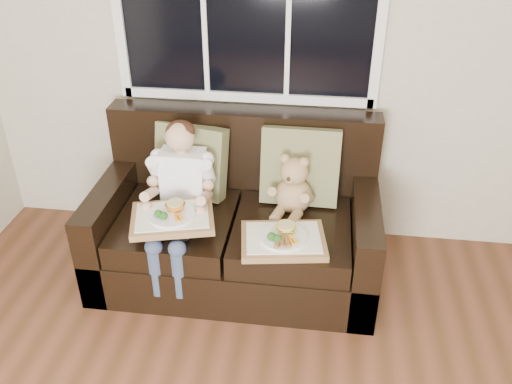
# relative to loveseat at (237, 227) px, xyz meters

# --- Properties ---
(room_walls) EXTENTS (4.52, 5.02, 2.71)m
(room_walls) POSITION_rel_loveseat_xyz_m (0.51, -2.02, 1.28)
(room_walls) COLOR beige
(room_walls) RESTS_ON ground
(loveseat) EXTENTS (1.70, 0.92, 0.96)m
(loveseat) POSITION_rel_loveseat_xyz_m (0.00, 0.00, 0.00)
(loveseat) COLOR black
(loveseat) RESTS_ON ground
(pillow_left) EXTENTS (0.49, 0.30, 0.46)m
(pillow_left) POSITION_rel_loveseat_xyz_m (-0.31, 0.15, 0.37)
(pillow_left) COLOR olive
(pillow_left) RESTS_ON loveseat
(pillow_right) EXTENTS (0.48, 0.22, 0.49)m
(pillow_right) POSITION_rel_loveseat_xyz_m (0.37, 0.15, 0.38)
(pillow_right) COLOR olive
(pillow_right) RESTS_ON loveseat
(child) EXTENTS (0.38, 0.60, 0.86)m
(child) POSITION_rel_loveseat_xyz_m (-0.32, -0.12, 0.33)
(child) COLOR white
(child) RESTS_ON loveseat
(teddy_bear) EXTENTS (0.26, 0.31, 0.39)m
(teddy_bear) POSITION_rel_loveseat_xyz_m (0.34, 0.01, 0.29)
(teddy_bear) COLOR #A28055
(teddy_bear) RESTS_ON loveseat
(tray_left) EXTENTS (0.53, 0.45, 0.10)m
(tray_left) POSITION_rel_loveseat_xyz_m (-0.31, -0.33, 0.27)
(tray_left) COLOR olive
(tray_left) RESTS_ON child
(tray_right) EXTENTS (0.51, 0.42, 0.11)m
(tray_right) POSITION_rel_loveseat_xyz_m (0.31, -0.33, 0.17)
(tray_right) COLOR olive
(tray_right) RESTS_ON loveseat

